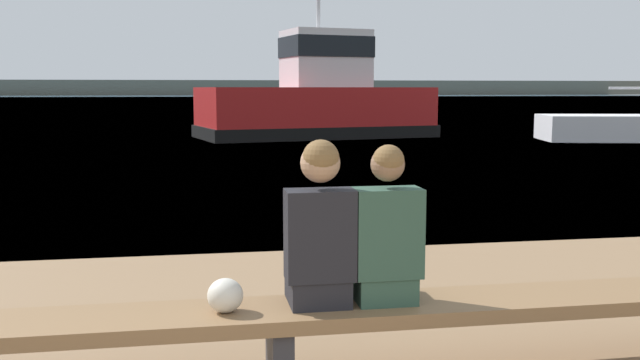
% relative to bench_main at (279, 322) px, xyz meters
% --- Properties ---
extents(water_surface, '(240.00, 240.00, 0.00)m').
position_rel_bench_main_xyz_m(water_surface, '(-0.27, 123.45, -0.38)').
color(water_surface, '#5684A3').
rests_on(water_surface, ground).
extents(far_shoreline, '(600.00, 12.00, 4.04)m').
position_rel_bench_main_xyz_m(far_shoreline, '(-0.27, 195.61, 1.63)').
color(far_shoreline, '#4C4C42').
rests_on(far_shoreline, ground).
extents(bench_main, '(6.52, 0.52, 0.47)m').
position_rel_bench_main_xyz_m(bench_main, '(0.00, 0.00, 0.00)').
color(bench_main, brown).
rests_on(bench_main, ground).
extents(person_left, '(0.40, 0.40, 0.98)m').
position_rel_bench_main_xyz_m(person_left, '(0.24, 0.00, 0.53)').
color(person_left, black).
rests_on(person_left, bench_main).
extents(person_right, '(0.40, 0.39, 0.94)m').
position_rel_bench_main_xyz_m(person_right, '(0.63, 0.00, 0.49)').
color(person_right, '#2D4C3D').
rests_on(person_right, bench_main).
extents(shopping_bag, '(0.20, 0.19, 0.20)m').
position_rel_bench_main_xyz_m(shopping_bag, '(-0.31, -0.03, 0.18)').
color(shopping_bag, beige).
rests_on(shopping_bag, bench_main).
extents(tugboat_red, '(8.79, 5.22, 6.83)m').
position_rel_bench_main_xyz_m(tugboat_red, '(3.88, 21.37, 0.82)').
color(tugboat_red, '#A81919').
rests_on(tugboat_red, water_surface).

